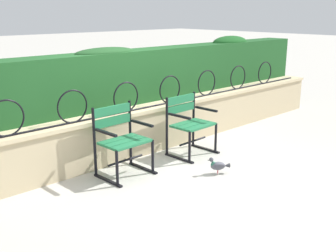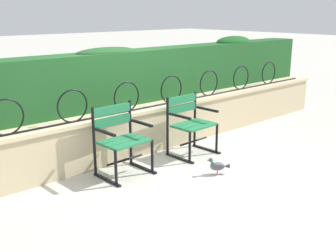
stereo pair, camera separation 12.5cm
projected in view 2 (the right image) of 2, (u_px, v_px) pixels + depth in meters
name	position (u px, v px, depth m)	size (l,w,h in m)	color
ground_plane	(171.00, 167.00, 5.42)	(60.00, 60.00, 0.00)	#BCB7AD
stone_wall	(136.00, 131.00, 5.87)	(8.59, 0.41, 0.66)	#C6B289
iron_arch_fence	(128.00, 98.00, 5.56)	(8.03, 0.02, 0.42)	black
hedge_row	(119.00, 76.00, 5.96)	(8.42, 0.45, 0.89)	#1E5123
park_chair_left	(121.00, 138.00, 5.09)	(0.63, 0.54, 0.88)	#237547
park_chair_right	(190.00, 123.00, 5.82)	(0.63, 0.55, 0.84)	#237547
pigeon_near_chairs	(218.00, 166.00, 5.15)	(0.26, 0.20, 0.22)	#5B5B66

